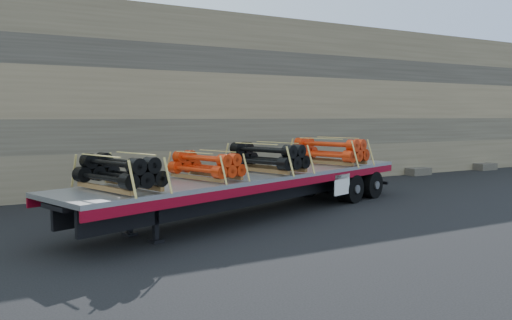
{
  "coord_description": "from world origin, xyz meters",
  "views": [
    {
      "loc": [
        -6.75,
        -13.03,
        2.89
      ],
      "look_at": [
        0.66,
        0.64,
        1.53
      ],
      "focal_mm": 35.0,
      "sensor_mm": 36.0,
      "label": 1
    }
  ],
  "objects_px": {
    "bundle_front": "(119,173)",
    "bundle_rear": "(329,151)",
    "trailer": "(255,194)",
    "bundle_midfront": "(206,166)",
    "bundle_midrear": "(267,158)"
  },
  "relations": [
    {
      "from": "bundle_front",
      "to": "bundle_rear",
      "type": "height_order",
      "value": "bundle_rear"
    },
    {
      "from": "trailer",
      "to": "bundle_midfront",
      "type": "bearing_deg",
      "value": 180.0
    },
    {
      "from": "trailer",
      "to": "bundle_front",
      "type": "xyz_separation_m",
      "value": [
        -4.32,
        -1.51,
        1.01
      ]
    },
    {
      "from": "bundle_front",
      "to": "trailer",
      "type": "bearing_deg",
      "value": 0.0
    },
    {
      "from": "bundle_midrear",
      "to": "bundle_rear",
      "type": "distance_m",
      "value": 3.32
    },
    {
      "from": "bundle_front",
      "to": "bundle_midfront",
      "type": "height_order",
      "value": "bundle_front"
    },
    {
      "from": "bundle_midfront",
      "to": "bundle_rear",
      "type": "relative_size",
      "value": 0.81
    },
    {
      "from": "bundle_front",
      "to": "bundle_rear",
      "type": "bearing_deg",
      "value": 0.0
    },
    {
      "from": "bundle_front",
      "to": "bundle_midrear",
      "type": "xyz_separation_m",
      "value": [
        4.79,
        1.67,
        0.03
      ]
    },
    {
      "from": "bundle_front",
      "to": "bundle_midrear",
      "type": "bearing_deg",
      "value": 0.0
    },
    {
      "from": "bundle_midrear",
      "to": "bundle_rear",
      "type": "bearing_deg",
      "value": -0.0
    },
    {
      "from": "trailer",
      "to": "bundle_front",
      "type": "bearing_deg",
      "value": -180.0
    },
    {
      "from": "trailer",
      "to": "bundle_rear",
      "type": "relative_size",
      "value": 4.98
    },
    {
      "from": "trailer",
      "to": "bundle_midfront",
      "type": "distance_m",
      "value": 2.17
    },
    {
      "from": "trailer",
      "to": "bundle_midrear",
      "type": "xyz_separation_m",
      "value": [
        0.47,
        0.16,
        1.03
      ]
    }
  ]
}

